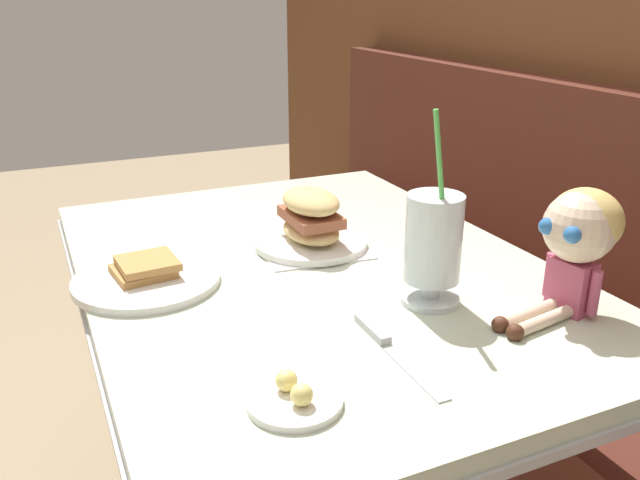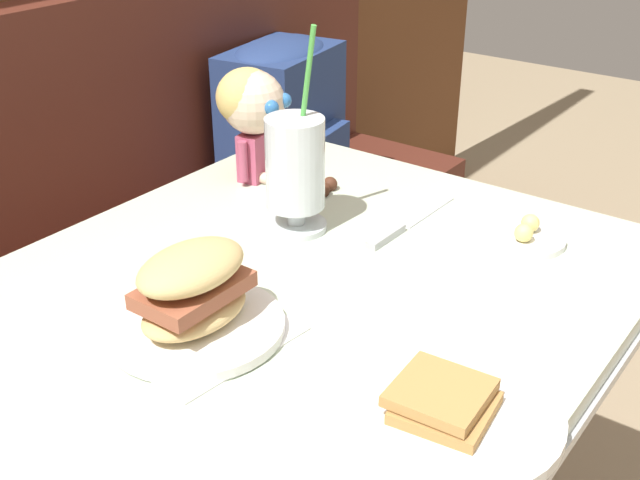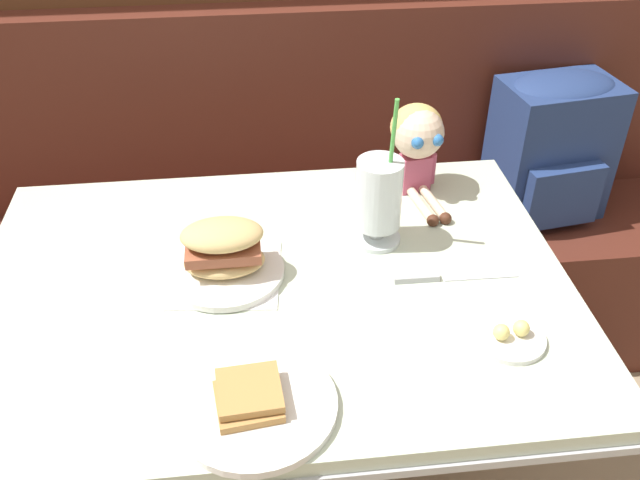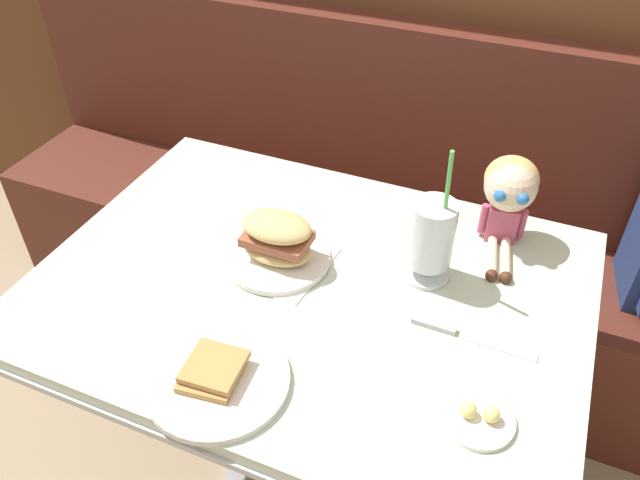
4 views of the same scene
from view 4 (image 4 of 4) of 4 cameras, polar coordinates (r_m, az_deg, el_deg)
booth_bench at (r=1.99m, az=6.44°, el=-1.02°), size 2.60×0.48×1.00m
diner_table at (r=1.41m, az=-0.84°, el=-9.68°), size 1.11×0.81×0.74m
toast_plate at (r=1.10m, az=-9.45°, el=-12.39°), size 0.25×0.25×0.04m
milkshake_glass at (r=1.24m, az=10.19°, el=0.25°), size 0.10×0.10×0.32m
sandwich_plate at (r=1.29m, az=-3.93°, el=-0.41°), size 0.22×0.22×0.12m
butter_saucer at (r=1.08m, az=14.33°, el=-15.48°), size 0.12×0.12×0.04m
butter_knife at (r=1.20m, az=11.96°, el=-8.12°), size 0.24×0.02×0.01m
seated_doll at (r=1.36m, az=17.02°, el=4.40°), size 0.13×0.23×0.20m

